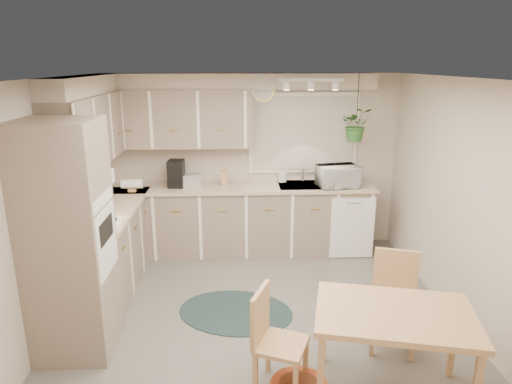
% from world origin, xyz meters
% --- Properties ---
extents(floor, '(4.20, 4.20, 0.00)m').
position_xyz_m(floor, '(0.00, 0.00, 0.00)').
color(floor, '#66605A').
rests_on(floor, ground).
extents(ceiling, '(4.20, 4.20, 0.00)m').
position_xyz_m(ceiling, '(0.00, 0.00, 2.40)').
color(ceiling, silver).
rests_on(ceiling, wall_back).
extents(wall_back, '(4.00, 0.04, 2.40)m').
position_xyz_m(wall_back, '(0.00, 2.10, 1.20)').
color(wall_back, '#BDAE9D').
rests_on(wall_back, floor).
extents(wall_front, '(4.00, 0.04, 2.40)m').
position_xyz_m(wall_front, '(0.00, -2.10, 1.20)').
color(wall_front, '#BDAE9D').
rests_on(wall_front, floor).
extents(wall_left, '(0.04, 4.20, 2.40)m').
position_xyz_m(wall_left, '(-2.00, 0.00, 1.20)').
color(wall_left, '#BDAE9D').
rests_on(wall_left, floor).
extents(wall_right, '(0.04, 4.20, 2.40)m').
position_xyz_m(wall_right, '(2.00, 0.00, 1.20)').
color(wall_right, '#BDAE9D').
rests_on(wall_right, floor).
extents(base_cab_left, '(0.60, 1.85, 0.90)m').
position_xyz_m(base_cab_left, '(-1.70, 0.88, 0.45)').
color(base_cab_left, gray).
rests_on(base_cab_left, floor).
extents(base_cab_back, '(3.60, 0.60, 0.90)m').
position_xyz_m(base_cab_back, '(-0.20, 1.80, 0.45)').
color(base_cab_back, gray).
rests_on(base_cab_back, floor).
extents(counter_left, '(0.64, 1.89, 0.04)m').
position_xyz_m(counter_left, '(-1.69, 0.88, 0.92)').
color(counter_left, tan).
rests_on(counter_left, base_cab_left).
extents(counter_back, '(3.64, 0.64, 0.04)m').
position_xyz_m(counter_back, '(-0.20, 1.79, 0.92)').
color(counter_back, tan).
rests_on(counter_back, base_cab_back).
extents(oven_stack, '(0.65, 0.65, 2.10)m').
position_xyz_m(oven_stack, '(-1.68, -0.38, 1.05)').
color(oven_stack, gray).
rests_on(oven_stack, floor).
extents(wall_oven_face, '(0.02, 0.56, 0.58)m').
position_xyz_m(wall_oven_face, '(-1.35, -0.38, 1.05)').
color(wall_oven_face, silver).
rests_on(wall_oven_face, oven_stack).
extents(upper_cab_left, '(0.35, 2.00, 0.75)m').
position_xyz_m(upper_cab_left, '(-1.82, 1.00, 1.83)').
color(upper_cab_left, gray).
rests_on(upper_cab_left, wall_left).
extents(upper_cab_back, '(2.00, 0.35, 0.75)m').
position_xyz_m(upper_cab_back, '(-1.00, 1.93, 1.83)').
color(upper_cab_back, gray).
rests_on(upper_cab_back, wall_back).
extents(soffit_left, '(0.30, 2.00, 0.20)m').
position_xyz_m(soffit_left, '(-1.85, 1.00, 2.30)').
color(soffit_left, '#BDAE9D').
rests_on(soffit_left, wall_left).
extents(soffit_back, '(3.60, 0.30, 0.20)m').
position_xyz_m(soffit_back, '(-0.20, 1.95, 2.30)').
color(soffit_back, '#BDAE9D').
rests_on(soffit_back, wall_back).
extents(cooktop, '(0.52, 0.58, 0.02)m').
position_xyz_m(cooktop, '(-1.68, 0.30, 0.94)').
color(cooktop, silver).
rests_on(cooktop, counter_left).
extents(range_hood, '(0.40, 0.60, 0.14)m').
position_xyz_m(range_hood, '(-1.70, 0.30, 1.40)').
color(range_hood, silver).
rests_on(range_hood, upper_cab_left).
extents(window_blinds, '(1.40, 0.02, 1.00)m').
position_xyz_m(window_blinds, '(0.70, 2.07, 1.60)').
color(window_blinds, beige).
rests_on(window_blinds, wall_back).
extents(window_frame, '(1.50, 0.02, 1.10)m').
position_xyz_m(window_frame, '(0.70, 2.08, 1.60)').
color(window_frame, silver).
rests_on(window_frame, wall_back).
extents(sink, '(0.70, 0.48, 0.10)m').
position_xyz_m(sink, '(0.70, 1.80, 0.90)').
color(sink, '#A8ACB0').
rests_on(sink, counter_back).
extents(dishwasher_front, '(0.58, 0.02, 0.83)m').
position_xyz_m(dishwasher_front, '(1.30, 1.49, 0.42)').
color(dishwasher_front, silver).
rests_on(dishwasher_front, base_cab_back).
extents(track_light_bar, '(0.80, 0.04, 0.04)m').
position_xyz_m(track_light_bar, '(0.70, 1.55, 2.33)').
color(track_light_bar, silver).
rests_on(track_light_bar, ceiling).
extents(wall_clock, '(0.30, 0.03, 0.30)m').
position_xyz_m(wall_clock, '(0.15, 2.07, 2.18)').
color(wall_clock, '#E1BA4F').
rests_on(wall_clock, wall_back).
extents(dining_table, '(1.32, 1.02, 0.74)m').
position_xyz_m(dining_table, '(0.96, -1.11, 0.37)').
color(dining_table, tan).
rests_on(dining_table, floor).
extents(chair_left, '(0.51, 0.51, 0.84)m').
position_xyz_m(chair_left, '(0.12, -1.00, 0.42)').
color(chair_left, tan).
rests_on(chair_left, floor).
extents(chair_back, '(0.52, 0.52, 0.89)m').
position_xyz_m(chair_back, '(1.19, -0.50, 0.45)').
color(chair_back, tan).
rests_on(chair_back, floor).
extents(braided_rug, '(1.40, 1.19, 0.01)m').
position_xyz_m(braided_rug, '(-0.25, 0.17, 0.01)').
color(braided_rug, black).
rests_on(braided_rug, floor).
extents(microwave, '(0.57, 0.38, 0.35)m').
position_xyz_m(microwave, '(1.12, 1.70, 1.12)').
color(microwave, silver).
rests_on(microwave, counter_back).
extents(soap_bottle, '(0.14, 0.22, 0.10)m').
position_xyz_m(soap_bottle, '(0.40, 1.95, 0.99)').
color(soap_bottle, silver).
rests_on(soap_bottle, counter_back).
extents(hanging_plant, '(0.42, 0.46, 0.34)m').
position_xyz_m(hanging_plant, '(1.33, 1.70, 1.72)').
color(hanging_plant, '#2C5E25').
rests_on(hanging_plant, ceiling).
extents(coffee_maker, '(0.22, 0.26, 0.36)m').
position_xyz_m(coffee_maker, '(-1.02, 1.80, 1.12)').
color(coffee_maker, black).
rests_on(coffee_maker, counter_back).
extents(toaster, '(0.29, 0.21, 0.16)m').
position_xyz_m(toaster, '(-0.84, 1.82, 1.02)').
color(toaster, '#A8ACB0').
rests_on(toaster, counter_back).
extents(knife_block, '(0.09, 0.09, 0.19)m').
position_xyz_m(knife_block, '(-0.39, 1.85, 1.04)').
color(knife_block, tan).
rests_on(knife_block, counter_back).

